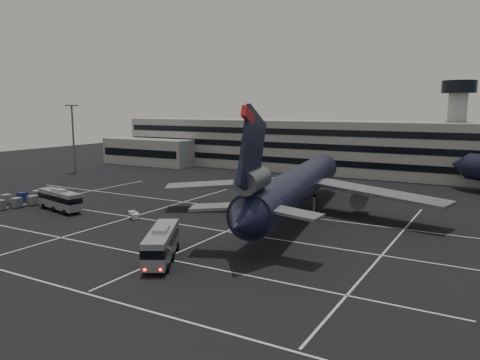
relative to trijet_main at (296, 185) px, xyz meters
name	(u,v)px	position (x,y,z in m)	size (l,w,h in m)	color
ground	(144,227)	(-17.19, -17.16, -5.25)	(260.00, 260.00, 0.00)	black
lane_markings	(152,227)	(-16.24, -16.43, -5.24)	(90.00, 55.62, 0.01)	silver
terminal	(306,146)	(-20.14, 53.99, 1.68)	(125.00, 26.00, 24.00)	gray
hills	(432,174)	(0.80, 152.84, -17.32)	(352.00, 180.00, 44.00)	#38332B
lightpole_left	(73,129)	(-72.19, 17.84, 6.57)	(2.40, 2.40, 18.28)	slate
trijet_main	(296,185)	(0.00, 0.00, 0.00)	(46.76, 57.51, 18.08)	black
bus_near	(161,242)	(-4.96, -27.87, -3.06)	(7.87, 11.14, 4.00)	#92959A
bus_far	(60,199)	(-37.12, -15.79, -3.17)	(11.07, 4.71, 3.81)	#92959A
tug_a	(72,203)	(-37.75, -12.67, -4.54)	(1.96, 2.72, 1.59)	silver
tug_b	(135,215)	(-21.88, -13.83, -4.68)	(2.27, 2.24, 1.28)	silver
uld_cluster	(11,201)	(-48.21, -17.36, -4.38)	(9.60, 14.75, 1.77)	#2D2D30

